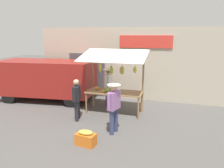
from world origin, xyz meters
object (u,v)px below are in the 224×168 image
market_stall (114,75)px  vendor_with_sunhat (108,84)px  shopper_with_ponytail (114,104)px  parked_van (44,77)px  produce_crate_near (86,138)px  shopper_in_striped_shirt (77,97)px

market_stall → vendor_with_sunhat: (0.48, -0.73, -0.55)m
shopper_with_ponytail → parked_van: bearing=72.4°
market_stall → shopper_with_ponytail: (-0.52, 1.75, -0.58)m
parked_van → produce_crate_near: bearing=130.0°
shopper_in_striped_shirt → parked_van: bearing=40.4°
vendor_with_sunhat → produce_crate_near: size_ratio=2.74×
shopper_with_ponytail → shopper_in_striped_shirt: bearing=81.3°
produce_crate_near → vendor_with_sunhat: bearing=-82.4°
shopper_with_ponytail → parked_van: size_ratio=0.35×
shopper_in_striped_shirt → parked_van: (2.62, -1.85, 0.25)m
vendor_with_sunhat → shopper_with_ponytail: vendor_with_sunhat is taller
shopper_with_ponytail → produce_crate_near: (0.54, 0.98, -0.75)m
shopper_in_striped_shirt → shopper_with_ponytail: shopper_with_ponytail is taller
shopper_with_ponytail → vendor_with_sunhat: bearing=34.8°
shopper_in_striped_shirt → produce_crate_near: (-1.05, 1.61, -0.66)m
produce_crate_near → shopper_in_striped_shirt: bearing=-56.9°
market_stall → parked_van: 3.78m
shopper_with_ponytail → produce_crate_near: 1.34m
market_stall → vendor_with_sunhat: size_ratio=1.51×
shopper_in_striped_shirt → produce_crate_near: shopper_in_striped_shirt is taller
shopper_in_striped_shirt → produce_crate_near: bearing=-161.3°
market_stall → shopper_with_ponytail: 1.91m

